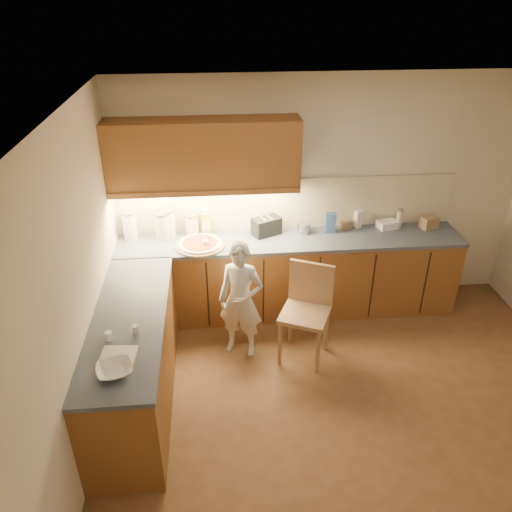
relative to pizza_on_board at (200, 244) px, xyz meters
name	(u,v)px	position (x,y,z in m)	size (l,w,h in m)	color
room	(381,250)	(1.35, -1.61, 0.73)	(4.54, 4.50, 2.62)	brown
l_counter	(244,299)	(0.43, -0.36, -0.48)	(3.77, 2.62, 0.92)	brown
backsplash	(288,204)	(0.98, 0.38, 0.27)	(3.75, 0.02, 0.58)	beige
upper_cabinets	(203,154)	(0.08, 0.22, 0.91)	(1.95, 0.36, 0.73)	brown
pizza_on_board	(200,244)	(0.00, 0.00, 0.00)	(0.52, 0.52, 0.21)	#A78453
child	(241,300)	(0.39, -0.60, -0.32)	(0.45, 0.30, 1.24)	silver
wooden_chair	(307,305)	(1.03, -0.70, -0.37)	(0.59, 0.59, 1.00)	tan
mixing_bowl	(115,370)	(-0.60, -1.89, 0.01)	(0.26, 0.26, 0.06)	white
canister_a	(130,225)	(-0.74, 0.24, 0.14)	(0.16, 0.16, 0.32)	white
canister_b	(162,225)	(-0.40, 0.23, 0.13)	(0.18, 0.18, 0.31)	beige
canister_c	(168,223)	(-0.34, 0.28, 0.14)	(0.17, 0.17, 0.32)	silver
canister_d	(192,224)	(-0.09, 0.28, 0.10)	(0.15, 0.15, 0.25)	beige
oil_jug	(206,223)	(0.07, 0.28, 0.11)	(0.10, 0.07, 0.30)	#AF9C23
toaster	(266,226)	(0.73, 0.22, 0.07)	(0.35, 0.28, 0.20)	black
steel_pot	(304,228)	(1.14, 0.22, 0.04)	(0.16, 0.16, 0.12)	#A4A4A9
blue_box	(331,223)	(1.44, 0.22, 0.09)	(0.11, 0.08, 0.22)	#2F4E8D
card_box_a	(346,225)	(1.64, 0.29, 0.02)	(0.13, 0.09, 0.09)	#A58659
white_bottle	(358,219)	(1.77, 0.30, 0.08)	(0.07, 0.07, 0.20)	white
flat_pack	(387,225)	(2.11, 0.25, 0.02)	(0.21, 0.15, 0.09)	white
tall_jar	(399,219)	(2.24, 0.25, 0.09)	(0.07, 0.07, 0.22)	beige
card_box_b	(429,222)	(2.58, 0.21, 0.05)	(0.18, 0.14, 0.14)	tan
dough_cloth	(119,355)	(-0.60, -1.70, -0.01)	(0.26, 0.20, 0.02)	silver
spice_jar_a	(109,336)	(-0.70, -1.51, 0.01)	(0.06, 0.06, 0.08)	white
spice_jar_b	(136,329)	(-0.50, -1.43, 0.01)	(0.05, 0.05, 0.07)	silver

